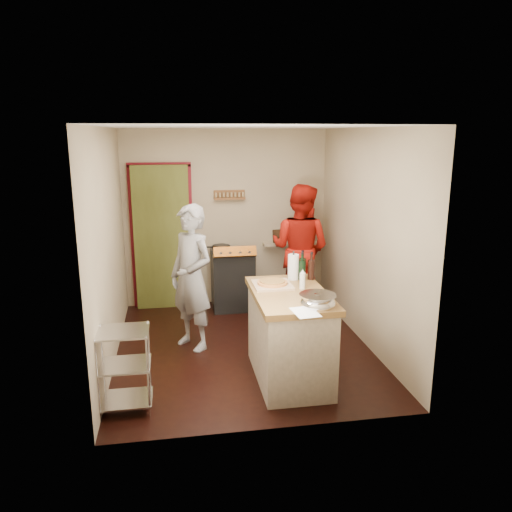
# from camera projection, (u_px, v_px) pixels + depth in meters

# --- Properties ---
(floor) EXTENTS (3.50, 3.50, 0.00)m
(floor) POSITION_uv_depth(u_px,v_px,m) (243.00, 347.00, 6.07)
(floor) COLOR black
(floor) RESTS_ON ground
(back_wall) EXTENTS (3.00, 0.44, 2.60)m
(back_wall) POSITION_uv_depth(u_px,v_px,m) (183.00, 230.00, 7.40)
(back_wall) COLOR tan
(back_wall) RESTS_ON ground
(left_wall) EXTENTS (0.04, 3.50, 2.60)m
(left_wall) POSITION_uv_depth(u_px,v_px,m) (108.00, 248.00, 5.52)
(left_wall) COLOR tan
(left_wall) RESTS_ON ground
(right_wall) EXTENTS (0.04, 3.50, 2.60)m
(right_wall) POSITION_uv_depth(u_px,v_px,m) (366.00, 238.00, 6.00)
(right_wall) COLOR tan
(right_wall) RESTS_ON ground
(ceiling) EXTENTS (3.00, 3.50, 0.02)m
(ceiling) POSITION_uv_depth(u_px,v_px,m) (242.00, 126.00, 5.44)
(ceiling) COLOR white
(ceiling) RESTS_ON back_wall
(stove) EXTENTS (0.60, 0.63, 1.00)m
(stove) POSITION_uv_depth(u_px,v_px,m) (233.00, 279.00, 7.33)
(stove) COLOR black
(stove) RESTS_ON ground
(wire_shelving) EXTENTS (0.48, 0.40, 0.80)m
(wire_shelving) POSITION_uv_depth(u_px,v_px,m) (124.00, 366.00, 4.61)
(wire_shelving) COLOR silver
(wire_shelving) RESTS_ON ground
(island) EXTENTS (0.75, 1.40, 1.26)m
(island) POSITION_uv_depth(u_px,v_px,m) (290.00, 333.00, 5.20)
(island) COLOR beige
(island) RESTS_ON ground
(person_stripe) EXTENTS (0.73, 0.76, 1.74)m
(person_stripe) POSITION_uv_depth(u_px,v_px,m) (192.00, 278.00, 5.89)
(person_stripe) COLOR #B5B4BA
(person_stripe) RESTS_ON ground
(person_red) EXTENTS (1.14, 1.11, 1.85)m
(person_red) POSITION_uv_depth(u_px,v_px,m) (300.00, 248.00, 7.16)
(person_red) COLOR #AD150B
(person_red) RESTS_ON ground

